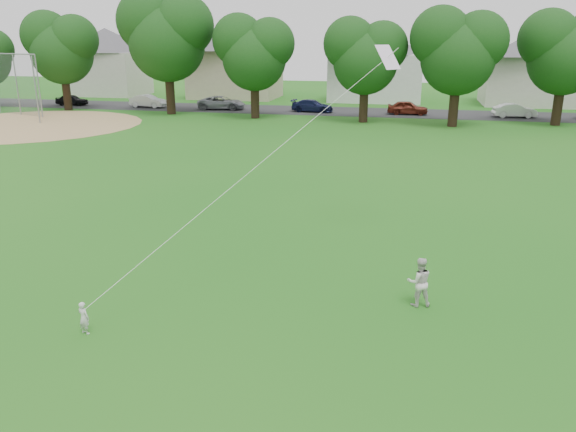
% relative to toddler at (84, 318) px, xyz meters
% --- Properties ---
extents(ground, '(160.00, 160.00, 0.00)m').
position_rel_toddler_xyz_m(ground, '(3.11, 0.93, -0.41)').
color(ground, '#175F15').
rests_on(ground, ground).
extents(street, '(90.00, 7.00, 0.01)m').
position_rel_toddler_xyz_m(street, '(3.11, 42.93, -0.40)').
color(street, '#2D2D30').
rests_on(street, ground).
extents(dirt_infield, '(18.00, 18.00, 0.02)m').
position_rel_toddler_xyz_m(dirt_infield, '(-22.89, 28.93, -0.40)').
color(dirt_infield, '#9E7F51').
rests_on(dirt_infield, ground).
extents(toddler, '(0.34, 0.27, 0.82)m').
position_rel_toddler_xyz_m(toddler, '(0.00, 0.00, 0.00)').
color(toddler, silver).
rests_on(toddler, ground).
extents(older_boy, '(0.75, 0.65, 1.33)m').
position_rel_toddler_xyz_m(older_boy, '(7.69, 3.19, 0.25)').
color(older_boy, silver).
rests_on(older_boy, ground).
extents(kite, '(3.67, 4.80, 11.96)m').
position_rel_toddler_xyz_m(kite, '(3.17, 4.26, 2.93)').
color(kite, white).
rests_on(kite, ground).
extents(baseball_backstop, '(11.41, 5.35, 5.31)m').
position_rel_toddler_xyz_m(baseball_backstop, '(-27.58, 33.72, 2.25)').
color(baseball_backstop, gray).
rests_on(baseball_backstop, ground).
extents(tree_row, '(83.35, 8.96, 11.05)m').
position_rel_toddler_xyz_m(tree_row, '(6.22, 37.04, 5.87)').
color(tree_row, black).
rests_on(tree_row, ground).
extents(parked_cars, '(62.24, 2.61, 1.27)m').
position_rel_toddler_xyz_m(parked_cars, '(2.72, 41.93, 0.19)').
color(parked_cars, black).
rests_on(parked_cars, ground).
extents(house_row, '(76.18, 14.11, 9.93)m').
position_rel_toddler_xyz_m(house_row, '(3.67, 52.93, 4.46)').
color(house_row, beige).
rests_on(house_row, ground).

